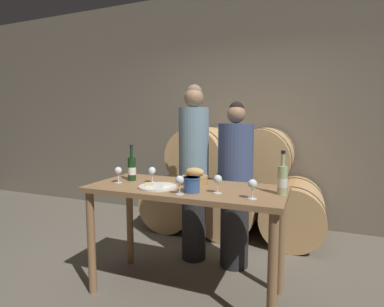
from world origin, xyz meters
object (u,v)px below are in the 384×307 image
person_left (194,171)px  wine_bottle_white (282,180)px  wine_bottle_red (132,168)px  wine_glass_far_left (118,171)px  cheese_plate (158,186)px  person_right (235,185)px  wine_glass_right (218,180)px  wine_glass_center (180,181)px  wine_glass_far_right (253,185)px  bread_basket (195,178)px  wine_glass_left (152,171)px  blue_crock (192,184)px  tasting_table (186,203)px

person_left → wine_bottle_white: person_left is taller
wine_bottle_red → wine_glass_far_left: size_ratio=2.33×
wine_bottle_white → cheese_plate: wine_bottle_white is taller
person_right → wine_glass_right: size_ratio=11.84×
person_left → wine_glass_center: person_left is taller
person_right → wine_glass_far_right: person_right is taller
bread_basket → wine_bottle_white: bearing=-7.5°
wine_glass_left → wine_glass_far_right: bearing=-13.5°
wine_glass_left → blue_crock: bearing=-23.0°
wine_glass_far_left → bread_basket: bearing=16.7°
wine_bottle_red → wine_glass_far_right: 1.11m
wine_glass_far_right → wine_glass_right: bearing=165.3°
cheese_plate → wine_glass_right: size_ratio=2.21×
wine_glass_far_left → wine_glass_right: 0.88m
tasting_table → person_left: person_left is taller
wine_glass_left → wine_glass_far_right: size_ratio=1.00×
wine_glass_right → blue_crock: bearing=-167.3°
wine_bottle_white → blue_crock: size_ratio=2.46×
tasting_table → person_right: bearing=67.6°
tasting_table → wine_glass_far_right: (0.56, -0.18, 0.23)m
wine_bottle_red → wine_glass_right: wine_bottle_red is taller
wine_glass_center → person_right: bearing=77.2°
bread_basket → cheese_plate: (-0.22, -0.22, -0.04)m
person_left → wine_glass_far_left: 0.80m
wine_bottle_white → wine_glass_far_left: 1.32m
person_left → wine_glass_far_left: size_ratio=13.13×
wine_bottle_white → cheese_plate: (-0.92, -0.13, -0.10)m
wine_glass_far_right → person_right: bearing=111.1°
wine_glass_right → wine_glass_far_right: 0.27m
blue_crock → wine_glass_right: wine_glass_right is taller
person_right → bread_basket: bearing=-113.4°
person_left → wine_glass_right: 0.87m
cheese_plate → wine_glass_far_right: (0.75, -0.07, 0.09)m
wine_bottle_white → wine_glass_right: wine_bottle_white is taller
wine_glass_center → wine_bottle_red: bearing=153.3°
wine_bottle_white → blue_crock: 0.64m
cheese_plate → wine_glass_right: wine_glass_right is taller
wine_glass_far_left → person_left: bearing=59.1°
wine_bottle_red → wine_glass_far_right: wine_bottle_red is taller
tasting_table → blue_crock: blue_crock is taller
blue_crock → wine_glass_center: bearing=-121.7°
wine_glass_left → tasting_table: bearing=-5.1°
wine_glass_right → tasting_table: bearing=159.2°
tasting_table → person_right: 0.66m
bread_basket → wine_glass_right: 0.35m
wine_glass_far_left → blue_crock: bearing=-6.6°
wine_glass_far_right → wine_glass_far_left: bearing=174.6°
wine_glass_far_left → wine_glass_far_right: size_ratio=1.00×
bread_basket → wine_glass_far_right: bearing=-29.1°
wine_glass_far_right → wine_bottle_red: bearing=167.9°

